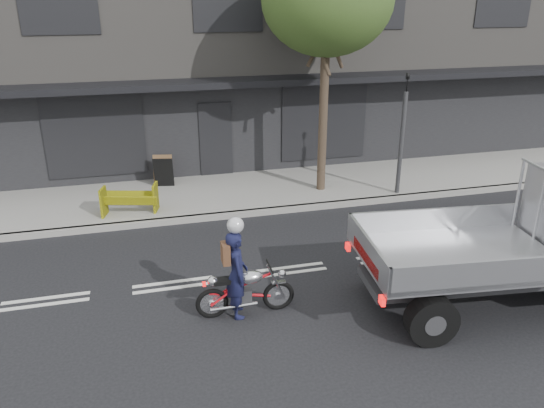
{
  "coord_description": "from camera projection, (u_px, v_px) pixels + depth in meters",
  "views": [
    {
      "loc": [
        -2.83,
        -9.44,
        5.44
      ],
      "look_at": [
        -0.23,
        0.5,
        1.34
      ],
      "focal_mm": 35.0,
      "sensor_mm": 36.0,
      "label": 1
    }
  ],
  "objects": [
    {
      "name": "street_tree",
      "position": [
        327.0,
        0.0,
        13.5
      ],
      "size": [
        3.4,
        3.4,
        6.74
      ],
      "color": "#382B21",
      "rests_on": "ground"
    },
    {
      "name": "sandwich_board",
      "position": [
        164.0,
        173.0,
        15.37
      ],
      "size": [
        0.62,
        0.47,
        0.89
      ],
      "primitive_type": null,
      "rotation": [
        0.0,
        0.0,
        -0.2
      ],
      "color": "black",
      "rests_on": "sidewalk"
    },
    {
      "name": "construction_barrier",
      "position": [
        130.0,
        202.0,
        13.37
      ],
      "size": [
        1.48,
        0.9,
        0.78
      ],
      "primitive_type": null,
      "rotation": [
        0.0,
        0.0,
        -0.27
      ],
      "color": "#FFFA0D",
      "rests_on": "sidewalk"
    },
    {
      "name": "motorcycle",
      "position": [
        245.0,
        290.0,
        9.51
      ],
      "size": [
        1.81,
        0.53,
        0.93
      ],
      "rotation": [
        0.0,
        0.0,
        -0.03
      ],
      "color": "black",
      "rests_on": "ground"
    },
    {
      "name": "rider",
      "position": [
        237.0,
        274.0,
        9.35
      ],
      "size": [
        0.41,
        0.61,
        1.64
      ],
      "primitive_type": "imported",
      "rotation": [
        0.0,
        0.0,
        1.54
      ],
      "color": "#131535",
      "rests_on": "ground"
    },
    {
      "name": "sidewalk",
      "position": [
        243.0,
        192.0,
        15.36
      ],
      "size": [
        32.0,
        3.2,
        0.15
      ],
      "primitive_type": "cube",
      "color": "gray",
      "rests_on": "ground"
    },
    {
      "name": "building_main",
      "position": [
        205.0,
        34.0,
        19.84
      ],
      "size": [
        26.0,
        10.0,
        8.0
      ],
      "primitive_type": "cube",
      "color": "slate",
      "rests_on": "ground"
    },
    {
      "name": "ground",
      "position": [
        288.0,
        270.0,
        11.16
      ],
      "size": [
        80.0,
        80.0,
        0.0
      ],
      "primitive_type": "plane",
      "color": "black",
      "rests_on": "ground"
    },
    {
      "name": "kerb",
      "position": [
        255.0,
        212.0,
        13.92
      ],
      "size": [
        32.0,
        0.2,
        0.15
      ],
      "primitive_type": "cube",
      "color": "gray",
      "rests_on": "ground"
    },
    {
      "name": "traffic_light_pole",
      "position": [
        402.0,
        141.0,
        14.55
      ],
      "size": [
        0.12,
        0.12,
        3.5
      ],
      "color": "#2D2D30",
      "rests_on": "ground"
    }
  ]
}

